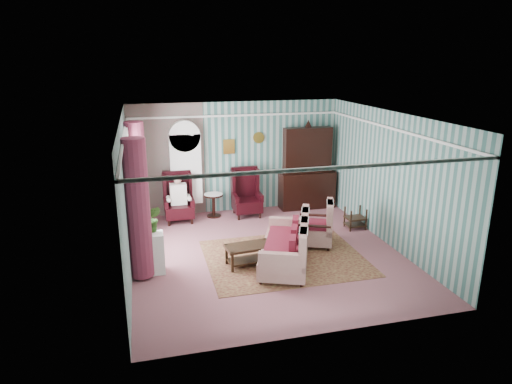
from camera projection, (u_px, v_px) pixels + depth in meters
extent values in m
plane|color=#955761|center=(267.00, 254.00, 9.63)|extent=(6.00, 6.00, 0.00)
cube|color=#3C6E65|center=(236.00, 157.00, 12.00)|extent=(5.50, 0.02, 2.90)
cube|color=#3C6E65|center=(324.00, 245.00, 6.43)|extent=(5.50, 0.02, 2.90)
cube|color=#3C6E65|center=(126.00, 198.00, 8.57)|extent=(0.02, 6.00, 2.90)
cube|color=#3C6E65|center=(389.00, 179.00, 9.87)|extent=(0.02, 6.00, 2.90)
cube|color=silver|center=(268.00, 116.00, 8.80)|extent=(5.50, 6.00, 0.02)
cube|color=#994E59|center=(167.00, 161.00, 11.57)|extent=(1.90, 0.01, 2.90)
cube|color=white|center=(267.00, 134.00, 8.90)|extent=(5.50, 6.00, 0.05)
cube|color=white|center=(128.00, 184.00, 9.10)|extent=(0.04, 1.50, 1.90)
cylinder|color=brown|center=(138.00, 209.00, 8.22)|extent=(0.44, 0.44, 2.60)
cylinder|color=brown|center=(137.00, 180.00, 10.18)|extent=(0.44, 0.44, 2.60)
cube|color=#B1822F|center=(229.00, 147.00, 11.84)|extent=(0.30, 0.03, 0.38)
cube|color=white|center=(186.00, 174.00, 11.63)|extent=(0.80, 0.28, 2.24)
cube|color=black|center=(308.00, 166.00, 12.27)|extent=(1.50, 0.56, 2.36)
cube|color=black|center=(178.00, 198.00, 11.35)|extent=(0.76, 0.80, 1.25)
cube|color=black|center=(247.00, 193.00, 11.76)|extent=(0.76, 0.80, 1.25)
cylinder|color=black|center=(214.00, 205.00, 11.80)|extent=(0.50, 0.50, 0.60)
cube|color=black|center=(355.00, 218.00, 10.98)|extent=(0.45, 0.38, 0.54)
cube|color=silver|center=(150.00, 254.00, 8.67)|extent=(0.55, 0.35, 0.80)
cube|color=#4E1A1C|center=(284.00, 258.00, 9.42)|extent=(3.20, 2.60, 0.01)
cube|color=beige|center=(285.00, 242.00, 8.98)|extent=(1.63, 2.20, 0.97)
cube|color=#BAA990|center=(315.00, 225.00, 9.95)|extent=(1.06, 1.07, 0.95)
cube|color=black|center=(249.00, 255.00, 9.04)|extent=(0.97, 0.58, 0.43)
imported|color=#244C17|center=(142.00, 225.00, 8.41)|extent=(0.44, 0.40, 0.44)
imported|color=#244B17|center=(153.00, 219.00, 8.61)|extent=(0.31, 0.26, 0.51)
imported|color=#215A1C|center=(143.00, 224.00, 8.53)|extent=(0.27, 0.27, 0.38)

